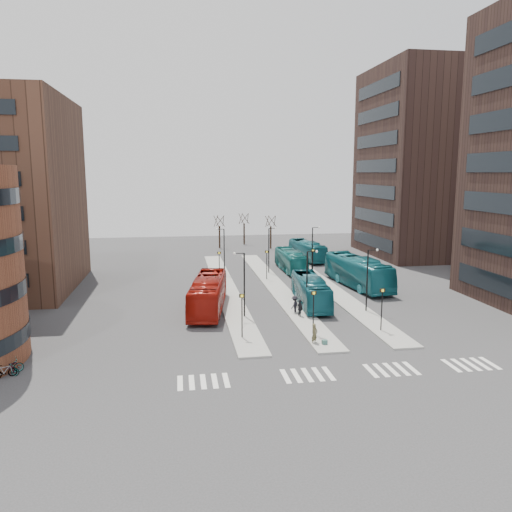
{
  "coord_description": "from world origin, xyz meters",
  "views": [
    {
      "loc": [
        -9.39,
        -26.92,
        13.5
      ],
      "look_at": [
        -1.5,
        23.06,
        5.0
      ],
      "focal_mm": 35.0,
      "sensor_mm": 36.0,
      "label": 1
    }
  ],
  "objects": [
    {
      "name": "commuter_a",
      "position": [
        -8.4,
        18.04,
        0.76
      ],
      "size": [
        0.82,
        0.68,
        1.53
      ],
      "primitive_type": "imported",
      "rotation": [
        0.0,
        0.0,
        3.0
      ],
      "color": "black",
      "rests_on": "ground"
    },
    {
      "name": "suitcase",
      "position": [
        1.8,
        9.32,
        0.24
      ],
      "size": [
        0.43,
        0.36,
        0.49
      ],
      "primitive_type": "cube",
      "rotation": [
        0.0,
        0.0,
        0.13
      ],
      "color": "navy",
      "rests_on": "ground"
    },
    {
      "name": "teal_bus_d",
      "position": [
        10.46,
        47.57,
        1.48
      ],
      "size": [
        3.7,
        10.86,
        2.96
      ],
      "primitive_type": "imported",
      "rotation": [
        0.0,
        0.0,
        0.12
      ],
      "color": "#145D67",
      "rests_on": "ground"
    },
    {
      "name": "teal_bus_b",
      "position": [
        5.93,
        39.32,
        1.46
      ],
      "size": [
        2.52,
        10.47,
        2.91
      ],
      "primitive_type": "imported",
      "rotation": [
        0.0,
        0.0,
        0.01
      ],
      "color": "#146565",
      "rests_on": "ground"
    },
    {
      "name": "commuter_b",
      "position": [
        1.78,
        17.23,
        0.86
      ],
      "size": [
        0.67,
        1.08,
        1.72
      ],
      "primitive_type": "imported",
      "rotation": [
        0.0,
        0.0,
        1.84
      ],
      "color": "black",
      "rests_on": "ground"
    },
    {
      "name": "sign_poles",
      "position": [
        1.6,
        23.0,
        2.41
      ],
      "size": [
        12.45,
        22.12,
        3.65
      ],
      "color": "black",
      "rests_on": "ground"
    },
    {
      "name": "ground",
      "position": [
        0.0,
        0.0,
        0.0
      ],
      "size": [
        160.0,
        160.0,
        0.0
      ],
      "primitive_type": "plane",
      "color": "#2F2F32",
      "rests_on": "ground"
    },
    {
      "name": "bicycle_far",
      "position": [
        -21.0,
        7.43,
        0.5
      ],
      "size": [
        2.01,
        1.32,
        1.0
      ],
      "primitive_type": "imported",
      "rotation": [
        0.0,
        0.0,
        1.95
      ],
      "color": "gray",
      "rests_on": "ground"
    },
    {
      "name": "traveller",
      "position": [
        1.11,
        9.79,
        0.86
      ],
      "size": [
        0.74,
        0.71,
        1.71
      ],
      "primitive_type": "imported",
      "rotation": [
        0.0,
        0.0,
        0.68
      ],
      "color": "brown",
      "rests_on": "ground"
    },
    {
      "name": "bicycle_mid",
      "position": [
        -21.0,
        6.68,
        0.46
      ],
      "size": [
        1.57,
        1.04,
        0.92
      ],
      "primitive_type": "imported",
      "rotation": [
        0.0,
        0.0,
        2.01
      ],
      "color": "gray",
      "rests_on": "ground"
    },
    {
      "name": "teal_bus_c",
      "position": [
        11.68,
        28.73,
        1.8
      ],
      "size": [
        4.43,
        13.21,
        3.61
      ],
      "primitive_type": "imported",
      "rotation": [
        0.0,
        0.0,
        0.11
      ],
      "color": "#155F6A",
      "rests_on": "ground"
    },
    {
      "name": "lamp_posts",
      "position": [
        2.64,
        28.0,
        3.58
      ],
      "size": [
        14.04,
        20.24,
        6.12
      ],
      "color": "black",
      "rests_on": "ground"
    },
    {
      "name": "teal_bus_a",
      "position": [
        3.95,
        21.58,
        1.48
      ],
      "size": [
        3.35,
        10.79,
        2.96
      ],
      "primitive_type": "imported",
      "rotation": [
        0.0,
        0.0,
        -0.08
      ],
      "color": "#135360",
      "rests_on": "ground"
    },
    {
      "name": "commuter_c",
      "position": [
        1.57,
        18.58,
        0.89
      ],
      "size": [
        1.23,
        1.3,
        1.77
      ],
      "primitive_type": "imported",
      "rotation": [
        0.0,
        0.0,
        4.03
      ],
      "color": "black",
      "rests_on": "ground"
    },
    {
      "name": "tower_far",
      "position": [
        31.98,
        50.0,
        15.0
      ],
      "size": [
        20.12,
        20.0,
        30.0
      ],
      "color": "#32211B",
      "rests_on": "ground"
    },
    {
      "name": "island_right",
      "position": [
        8.0,
        30.0,
        0.07
      ],
      "size": [
        2.5,
        45.0,
        0.15
      ],
      "primitive_type": "cube",
      "color": "gray",
      "rests_on": "ground"
    },
    {
      "name": "bicycle_near",
      "position": [
        -21.0,
        7.09,
        0.46
      ],
      "size": [
        1.84,
        1.04,
        0.91
      ],
      "primitive_type": "imported",
      "rotation": [
        0.0,
        0.0,
        1.31
      ],
      "color": "gray",
      "rests_on": "ground"
    },
    {
      "name": "red_bus",
      "position": [
        -6.59,
        21.09,
        1.68
      ],
      "size": [
        4.72,
        12.38,
        3.37
      ],
      "primitive_type": "imported",
      "rotation": [
        0.0,
        0.0,
        -0.16
      ],
      "color": "maroon",
      "rests_on": "ground"
    },
    {
      "name": "crosswalk_stripes",
      "position": [
        1.75,
        4.0,
        0.01
      ],
      "size": [
        22.35,
        2.4,
        0.01
      ],
      "color": "silver",
      "rests_on": "ground"
    },
    {
      "name": "island_left",
      "position": [
        -4.0,
        30.0,
        0.07
      ],
      "size": [
        2.5,
        45.0,
        0.15
      ],
      "primitive_type": "cube",
      "color": "gray",
      "rests_on": "ground"
    },
    {
      "name": "bare_trees",
      "position": [
        2.67,
        62.67,
        2.72
      ],
      "size": [
        10.97,
        8.14,
        5.9
      ],
      "color": "black",
      "rests_on": "ground"
    },
    {
      "name": "island_mid",
      "position": [
        2.0,
        30.0,
        0.07
      ],
      "size": [
        2.5,
        45.0,
        0.15
      ],
      "primitive_type": "cube",
      "color": "gray",
      "rests_on": "ground"
    }
  ]
}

